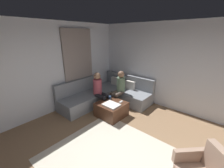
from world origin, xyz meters
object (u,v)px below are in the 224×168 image
object	(u,v)px
game_remote	(121,102)
ottoman	(111,109)
person_on_couch_back	(119,87)
person_on_couch_side	(100,90)
sectional_couch	(107,94)
coffee_mug	(110,97)

from	to	relation	value
game_remote	ottoman	bearing A→B (deg)	-129.29
person_on_couch_back	person_on_couch_side	size ratio (longest dim) A/B	1.00
person_on_couch_back	game_remote	bearing A→B (deg)	134.08
sectional_couch	person_on_couch_back	bearing A→B (deg)	6.34
coffee_mug	person_on_couch_side	distance (m)	0.42
game_remote	person_on_couch_back	world-z (taller)	person_on_couch_back
person_on_couch_back	person_on_couch_side	world-z (taller)	same
ottoman	coffee_mug	distance (m)	0.38
person_on_couch_side	person_on_couch_back	bearing A→B (deg)	147.88
ottoman	person_on_couch_side	size ratio (longest dim) A/B	0.63
game_remote	person_on_couch_side	bearing A→B (deg)	-171.13
game_remote	coffee_mug	bearing A→B (deg)	-174.29
ottoman	person_on_couch_side	distance (m)	0.75
person_on_couch_back	sectional_couch	bearing A→B (deg)	6.34
game_remote	person_on_couch_side	size ratio (longest dim) A/B	0.12
ottoman	person_on_couch_back	size ratio (longest dim) A/B	0.63
coffee_mug	game_remote	bearing A→B (deg)	5.71
sectional_couch	person_on_couch_back	size ratio (longest dim) A/B	2.12
game_remote	person_on_couch_back	distance (m)	0.65
ottoman	coffee_mug	bearing A→B (deg)	140.71
sectional_couch	ottoman	world-z (taller)	sectional_couch
coffee_mug	person_on_couch_side	bearing A→B (deg)	-167.77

